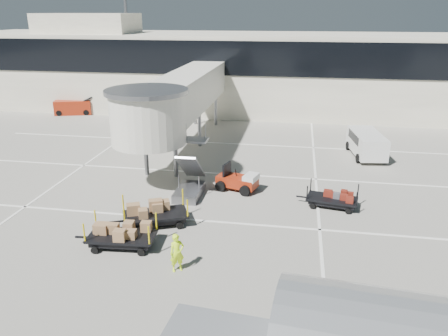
{
  "coord_description": "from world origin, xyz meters",
  "views": [
    {
      "loc": [
        4.56,
        -17.82,
        10.22
      ],
      "look_at": [
        0.73,
        4.65,
        2.0
      ],
      "focal_mm": 35.0,
      "sensor_mm": 36.0,
      "label": 1
    }
  ],
  "objects_px": {
    "baggage_tug": "(238,181)",
    "suitcase_cart": "(332,199)",
    "box_cart_far": "(153,215)",
    "minivan": "(366,142)",
    "box_cart_near": "(124,236)",
    "belt_loader": "(74,107)",
    "ground_worker": "(177,253)"
  },
  "relations": [
    {
      "from": "baggage_tug",
      "to": "suitcase_cart",
      "type": "height_order",
      "value": "baggage_tug"
    },
    {
      "from": "box_cart_far",
      "to": "minivan",
      "type": "height_order",
      "value": "minivan"
    },
    {
      "from": "suitcase_cart",
      "to": "box_cart_near",
      "type": "height_order",
      "value": "box_cart_near"
    },
    {
      "from": "baggage_tug",
      "to": "box_cart_far",
      "type": "relative_size",
      "value": 0.68
    },
    {
      "from": "baggage_tug",
      "to": "belt_loader",
      "type": "xyz_separation_m",
      "value": [
        -19.82,
        17.59,
        0.15
      ]
    },
    {
      "from": "box_cart_far",
      "to": "ground_worker",
      "type": "bearing_deg",
      "value": -82.96
    },
    {
      "from": "minivan",
      "to": "belt_loader",
      "type": "bearing_deg",
      "value": 153.91
    },
    {
      "from": "baggage_tug",
      "to": "box_cart_near",
      "type": "distance_m",
      "value": 8.7
    },
    {
      "from": "baggage_tug",
      "to": "belt_loader",
      "type": "height_order",
      "value": "belt_loader"
    },
    {
      "from": "suitcase_cart",
      "to": "minivan",
      "type": "distance_m",
      "value": 10.25
    },
    {
      "from": "ground_worker",
      "to": "belt_loader",
      "type": "height_order",
      "value": "belt_loader"
    },
    {
      "from": "ground_worker",
      "to": "box_cart_far",
      "type": "bearing_deg",
      "value": 88.13
    },
    {
      "from": "suitcase_cart",
      "to": "box_cart_far",
      "type": "height_order",
      "value": "box_cart_far"
    },
    {
      "from": "baggage_tug",
      "to": "box_cart_near",
      "type": "height_order",
      "value": "baggage_tug"
    },
    {
      "from": "suitcase_cart",
      "to": "box_cart_near",
      "type": "xyz_separation_m",
      "value": [
        -9.63,
        -6.04,
        0.13
      ]
    },
    {
      "from": "suitcase_cart",
      "to": "belt_loader",
      "type": "bearing_deg",
      "value": 152.99
    },
    {
      "from": "box_cart_near",
      "to": "ground_worker",
      "type": "height_order",
      "value": "ground_worker"
    },
    {
      "from": "belt_loader",
      "to": "baggage_tug",
      "type": "bearing_deg",
      "value": -57.9
    },
    {
      "from": "suitcase_cart",
      "to": "belt_loader",
      "type": "height_order",
      "value": "belt_loader"
    },
    {
      "from": "baggage_tug",
      "to": "ground_worker",
      "type": "bearing_deg",
      "value": -81.53
    },
    {
      "from": "minivan",
      "to": "belt_loader",
      "type": "height_order",
      "value": "belt_loader"
    },
    {
      "from": "box_cart_near",
      "to": "minivan",
      "type": "xyz_separation_m",
      "value": [
        12.67,
        15.81,
        0.49
      ]
    },
    {
      "from": "box_cart_near",
      "to": "minivan",
      "type": "bearing_deg",
      "value": 46.84
    },
    {
      "from": "baggage_tug",
      "to": "ground_worker",
      "type": "height_order",
      "value": "ground_worker"
    },
    {
      "from": "baggage_tug",
      "to": "box_cart_far",
      "type": "bearing_deg",
      "value": -107.62
    },
    {
      "from": "baggage_tug",
      "to": "box_cart_near",
      "type": "bearing_deg",
      "value": -102.44
    },
    {
      "from": "minivan",
      "to": "box_cart_far",
      "type": "bearing_deg",
      "value": -139.46
    },
    {
      "from": "belt_loader",
      "to": "box_cart_far",
      "type": "bearing_deg",
      "value": -70.92
    },
    {
      "from": "baggage_tug",
      "to": "ground_worker",
      "type": "xyz_separation_m",
      "value": [
        -1.29,
        -9.08,
        0.26
      ]
    },
    {
      "from": "box_cart_near",
      "to": "belt_loader",
      "type": "distance_m",
      "value": 29.65
    },
    {
      "from": "baggage_tug",
      "to": "minivan",
      "type": "relative_size",
      "value": 0.54
    },
    {
      "from": "ground_worker",
      "to": "baggage_tug",
      "type": "bearing_deg",
      "value": 49.0
    }
  ]
}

